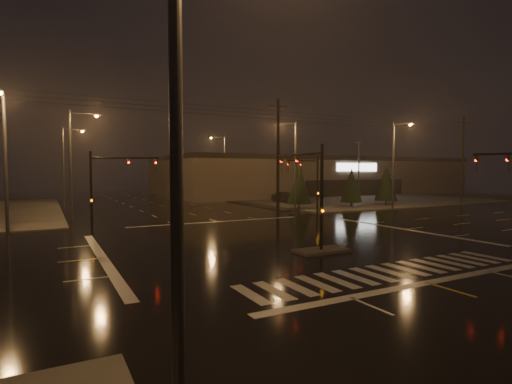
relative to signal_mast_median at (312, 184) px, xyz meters
The scene contains 24 objects.
ground 4.85m from the signal_mast_median, 90.00° to the left, with size 140.00×140.00×0.00m, color black.
sidewalk_ne 44.80m from the signal_mast_median, 47.79° to the left, with size 36.00×36.00×0.12m, color #47443F.
median_island 3.79m from the signal_mast_median, 90.00° to the right, with size 3.00×1.60×0.15m, color #47443F.
crosswalk 7.01m from the signal_mast_median, 90.00° to the right, with size 15.00×2.60×0.01m, color beige.
stop_bar_near 8.77m from the signal_mast_median, 90.00° to the right, with size 16.00×0.50×0.01m, color beige.
stop_bar_far 14.56m from the signal_mast_median, 90.00° to the left, with size 16.00×0.50×0.01m, color beige.
parking_lot 46.95m from the signal_mast_median, 41.60° to the left, with size 50.00×24.00×0.08m, color black.
retail_building 60.26m from the signal_mast_median, 54.49° to the left, with size 60.20×28.30×7.20m.
signal_mast_median is the anchor object (origin of this frame).
signal_mast_ne 16.27m from the signal_mast_median, 54.28° to the left, with size 4.84×1.86×6.00m.
signal_mast_nw 16.27m from the signal_mast_median, 125.72° to the left, with size 4.84×1.86×6.00m.
streetlight_0 16.48m from the signal_mast_median, 133.15° to the right, with size 2.77×0.32×10.00m.
streetlight_1 23.94m from the signal_mast_median, 117.96° to the left, with size 2.77×0.32×10.00m.
streetlight_2 38.78m from the signal_mast_median, 106.79° to the left, with size 2.77×0.32×10.00m.
streetlight_3 22.20m from the signal_mast_median, 59.61° to the left, with size 2.77×0.32×10.00m.
streetlight_4 40.69m from the signal_mast_median, 74.03° to the left, with size 2.77×0.32×10.00m.
streetlight_5 21.53m from the signal_mast_median, 138.30° to the left, with size 0.32×2.77×10.00m.
streetlight_6 26.29m from the signal_mast_median, 32.94° to the left, with size 0.32×2.77×10.00m.
utility_pole_1 19.00m from the signal_mast_median, 64.89° to the left, with size 2.20×0.32×12.00m.
utility_pole_2 41.73m from the signal_mast_median, 24.19° to the left, with size 2.20×0.32×12.00m.
conifer_0 23.83m from the signal_mast_median, 57.64° to the left, with size 2.85×2.85×5.15m.
conifer_1 27.73m from the signal_mast_median, 44.08° to the left, with size 2.67×2.67×4.87m.
conifer_2 31.84m from the signal_mast_median, 36.73° to the left, with size 2.91×2.91×5.24m.
car_parked 33.69m from the signal_mast_median, 60.69° to the left, with size 1.96×4.88×1.66m, color black.
Camera 1 is at (-13.53, -21.80, 4.51)m, focal length 28.00 mm.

